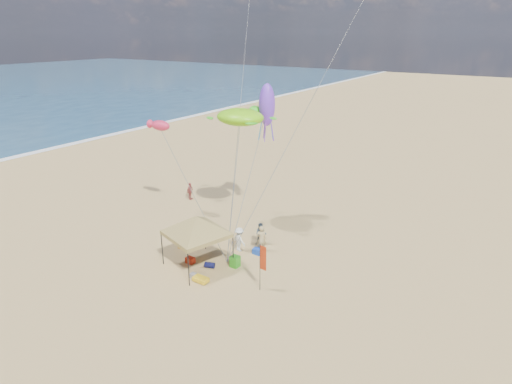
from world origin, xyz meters
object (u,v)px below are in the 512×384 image
beach_cart (201,279)px  person_far_a (190,191)px  feather_flag (262,261)px  cooler_blue (257,251)px  person_near_a (261,239)px  person_near_b (261,234)px  chair_green (235,261)px  canopy_tent (196,218)px  cooler_red (190,260)px  chair_yellow (183,243)px  person_near_c (239,239)px

beach_cart → person_far_a: bearing=134.2°
feather_flag → cooler_blue: (-2.53, 3.34, -1.72)m
person_near_a → person_near_b: size_ratio=1.15×
chair_green → feather_flag: bearing=-24.9°
feather_flag → beach_cart: (-3.39, -1.19, -1.71)m
feather_flag → person_far_a: size_ratio=1.90×
person_near_b → chair_green: bearing=-107.9°
canopy_tent → feather_flag: bearing=-1.5°
cooler_red → beach_cart: size_ratio=0.60×
chair_green → cooler_blue: bearing=82.6°
cooler_blue → person_near_a: bearing=86.2°
chair_yellow → person_near_b: size_ratio=0.45×
person_near_a → person_near_c: (-1.23, -0.70, -0.09)m
canopy_tent → chair_green: size_ratio=8.49×
feather_flag → person_near_b: size_ratio=1.81×
canopy_tent → person_near_a: (2.22, 3.65, -2.29)m
beach_cart → person_near_a: size_ratio=0.50×
canopy_tent → person_far_a: canopy_tent is taller
cooler_blue → feather_flag: bearing=-52.9°
person_near_b → person_near_c: person_near_c is taller
chair_green → person_far_a: person_far_a is taller
cooler_blue → cooler_red: bearing=-131.3°
feather_flag → cooler_blue: 4.53m
person_near_b → person_far_a: person_near_b is taller
cooler_red → person_near_a: person_near_a is taller
canopy_tent → feather_flag: size_ratio=2.09×
canopy_tent → person_far_a: bearing=134.0°
feather_flag → cooler_red: bearing=178.7°
cooler_red → person_near_b: (2.35, 4.42, 0.59)m
beach_cart → person_near_a: 5.10m
canopy_tent → person_near_b: 5.31m
beach_cart → person_near_c: person_near_c is taller
canopy_tent → cooler_red: bearing=-179.7°
canopy_tent → person_near_c: bearing=71.5°
canopy_tent → beach_cart: size_ratio=6.60×
chair_yellow → person_near_c: person_near_c is taller
feather_flag → person_far_a: (-12.54, 8.21, -1.16)m
beach_cart → person_far_a: (-9.15, 9.41, 0.55)m
canopy_tent → beach_cart: (1.33, -1.32, -2.99)m
cooler_red → chair_green: (2.56, 1.18, 0.16)m
beach_cart → person_near_b: person_near_b is taller
person_near_a → person_near_b: 0.92m
cooler_blue → person_far_a: person_far_a is taller
feather_flag → person_near_c: 4.96m
chair_yellow → person_far_a: bearing=128.5°
feather_flag → person_near_b: bearing=123.5°
canopy_tent → person_near_b: size_ratio=3.79×
person_near_b → beach_cart: bearing=-115.5°
person_near_a → person_far_a: size_ratio=1.21×
cooler_blue → person_near_c: (-1.20, -0.26, 0.63)m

